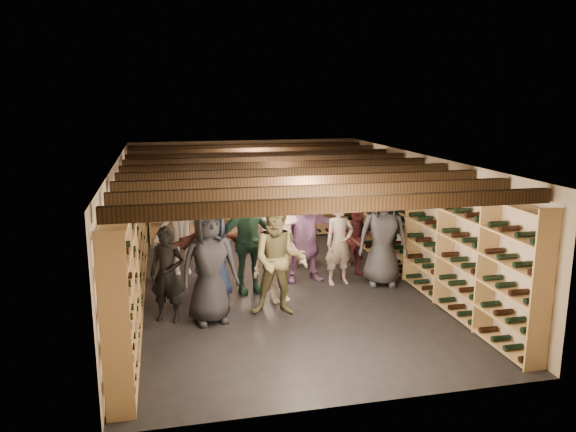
% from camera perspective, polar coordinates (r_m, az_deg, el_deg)
% --- Properties ---
extents(ground, '(8.00, 8.00, 0.00)m').
position_cam_1_polar(ground, '(10.36, -0.82, -7.46)').
color(ground, black).
rests_on(ground, ground).
extents(walls, '(5.52, 8.02, 2.40)m').
position_cam_1_polar(walls, '(10.02, -0.84, -0.99)').
color(walls, '#B7A78E').
rests_on(walls, ground).
extents(ceiling, '(5.50, 8.00, 0.01)m').
position_cam_1_polar(ceiling, '(9.81, -0.86, 5.85)').
color(ceiling, '#BFB5A3').
rests_on(ceiling, walls).
extents(ceiling_joists, '(5.40, 7.12, 0.18)m').
position_cam_1_polar(ceiling_joists, '(9.83, -0.86, 5.04)').
color(ceiling_joists, black).
rests_on(ceiling_joists, ground).
extents(wine_rack_left, '(0.32, 7.50, 2.15)m').
position_cam_1_polar(wine_rack_left, '(9.86, -15.62, -2.42)').
color(wine_rack_left, '#A58950').
rests_on(wine_rack_left, ground).
extents(wine_rack_right, '(0.32, 7.50, 2.15)m').
position_cam_1_polar(wine_rack_right, '(10.86, 12.55, -0.92)').
color(wine_rack_right, '#A58950').
rests_on(wine_rack_right, ground).
extents(wine_rack_back, '(4.70, 0.30, 2.15)m').
position_cam_1_polar(wine_rack_back, '(13.74, -4.15, 2.10)').
color(wine_rack_back, '#A58950').
rests_on(wine_rack_back, ground).
extents(crate_stack_left, '(0.51, 0.35, 0.68)m').
position_cam_1_polar(crate_stack_left, '(11.89, 0.47, -3.12)').
color(crate_stack_left, tan).
rests_on(crate_stack_left, ground).
extents(crate_stack_right, '(0.58, 0.47, 0.68)m').
position_cam_1_polar(crate_stack_right, '(12.53, -1.85, -2.32)').
color(crate_stack_right, tan).
rests_on(crate_stack_right, ground).
extents(crate_loose, '(0.58, 0.48, 0.17)m').
position_cam_1_polar(crate_loose, '(11.96, 5.17, -4.35)').
color(crate_loose, tan).
rests_on(crate_loose, ground).
extents(person_0, '(1.00, 0.76, 1.83)m').
position_cam_1_polar(person_0, '(8.76, -8.01, -5.01)').
color(person_0, black).
rests_on(person_0, ground).
extents(person_1, '(0.65, 0.54, 1.52)m').
position_cam_1_polar(person_1, '(8.96, -12.18, -5.82)').
color(person_1, black).
rests_on(person_1, ground).
extents(person_2, '(1.01, 0.87, 1.81)m').
position_cam_1_polar(person_2, '(8.99, -0.96, -4.52)').
color(person_2, brown).
rests_on(person_2, ground).
extents(person_3, '(1.22, 0.95, 1.65)m').
position_cam_1_polar(person_3, '(9.54, -0.81, -4.00)').
color(person_3, beige).
rests_on(person_3, ground).
extents(person_4, '(1.13, 0.64, 1.81)m').
position_cam_1_polar(person_4, '(11.07, 9.87, -1.46)').
color(person_4, '#18627D').
rests_on(person_4, ground).
extents(person_5, '(1.48, 0.48, 1.59)m').
position_cam_1_polar(person_5, '(10.33, -7.75, -3.00)').
color(person_5, brown).
rests_on(person_5, ground).
extents(person_6, '(0.85, 0.71, 1.48)m').
position_cam_1_polar(person_6, '(9.82, -7.36, -4.15)').
color(person_6, '#1C2A4C').
rests_on(person_6, ground).
extents(person_7, '(0.63, 0.47, 1.58)m').
position_cam_1_polar(person_7, '(10.49, 5.25, -2.74)').
color(person_7, gray).
rests_on(person_7, ground).
extents(person_8, '(0.84, 0.70, 1.56)m').
position_cam_1_polar(person_8, '(10.89, 7.21, -2.28)').
color(person_8, '#4A1C1F').
rests_on(person_8, ground).
extents(person_9, '(1.21, 0.75, 1.79)m').
position_cam_1_polar(person_9, '(11.15, -10.83, -1.43)').
color(person_9, '#BEB5AE').
rests_on(person_9, ground).
extents(person_10, '(1.14, 0.60, 1.86)m').
position_cam_1_polar(person_10, '(10.01, -4.15, -2.63)').
color(person_10, '#29513C').
rests_on(person_10, ground).
extents(person_11, '(1.79, 0.62, 1.91)m').
position_cam_1_polar(person_11, '(10.60, 1.71, -1.62)').
color(person_11, '#865D8F').
rests_on(person_11, ground).
extents(person_12, '(1.03, 0.80, 1.86)m').
position_cam_1_polar(person_12, '(10.52, 9.64, -2.03)').
color(person_12, '#313236').
rests_on(person_12, ground).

